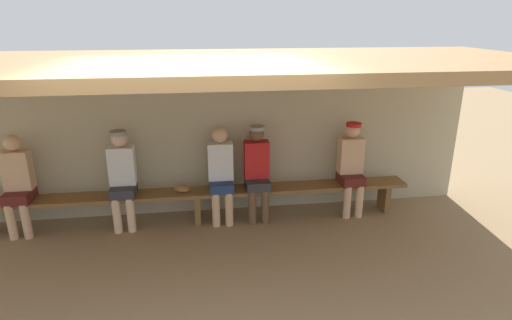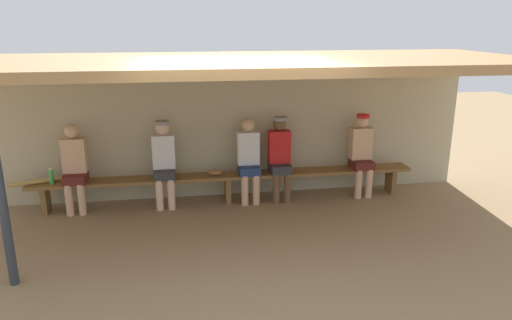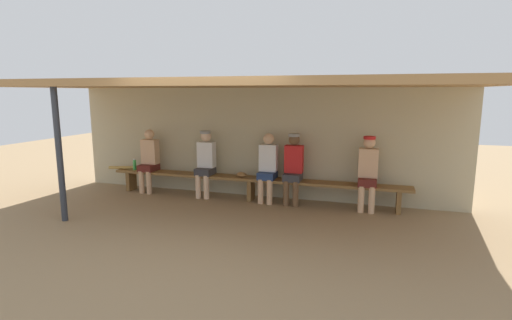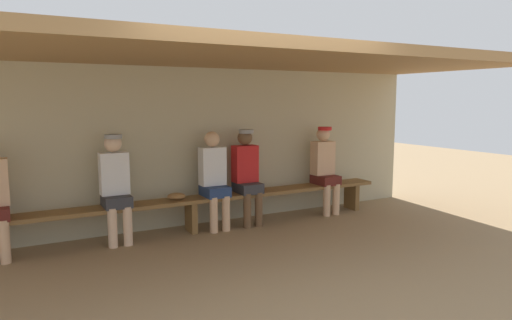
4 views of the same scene
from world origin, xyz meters
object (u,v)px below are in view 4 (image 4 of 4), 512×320
(player_shirtless_tan, at_px, (115,183))
(bench, at_px, (191,204))
(player_near_post, at_px, (325,166))
(player_middle, at_px, (247,172))
(player_leftmost, at_px, (214,176))
(baseball_glove_tan, at_px, (177,196))

(player_shirtless_tan, bearing_deg, bench, -0.21)
(player_near_post, bearing_deg, player_middle, 180.00)
(player_shirtless_tan, distance_m, player_middle, 1.81)
(player_leftmost, xyz_separation_m, player_near_post, (1.86, 0.00, 0.02))
(player_middle, height_order, baseball_glove_tan, player_middle)
(player_shirtless_tan, height_order, baseball_glove_tan, player_shirtless_tan)
(player_middle, distance_m, baseball_glove_tan, 1.07)
(player_leftmost, distance_m, baseball_glove_tan, 0.58)
(player_shirtless_tan, height_order, player_leftmost, player_shirtless_tan)
(bench, height_order, baseball_glove_tan, baseball_glove_tan)
(player_near_post, distance_m, baseball_glove_tan, 2.41)
(baseball_glove_tan, bearing_deg, player_leftmost, 29.06)
(bench, distance_m, player_shirtless_tan, 1.03)
(bench, relative_size, baseball_glove_tan, 25.00)
(player_shirtless_tan, bearing_deg, player_near_post, 0.00)
(player_shirtless_tan, bearing_deg, player_leftmost, -0.02)
(player_shirtless_tan, distance_m, player_leftmost, 1.31)
(player_middle, distance_m, player_near_post, 1.36)
(player_shirtless_tan, distance_m, baseball_glove_tan, 0.81)
(player_leftmost, relative_size, player_near_post, 0.99)
(player_shirtless_tan, relative_size, baseball_glove_tan, 5.60)
(player_near_post, height_order, baseball_glove_tan, player_near_post)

